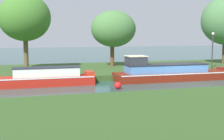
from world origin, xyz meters
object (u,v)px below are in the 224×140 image
object	(u,v)px
willow_tree_left	(25,18)
lamp_post	(213,46)
willow_tree_centre	(114,29)
mooring_post_near	(65,71)
channel_buoy	(118,85)
maroon_barge	(171,72)
red_narrowboat	(42,78)

from	to	relation	value
willow_tree_left	lamp_post	distance (m)	16.21
willow_tree_centre	mooring_post_near	bearing A→B (deg)	-133.97
willow_tree_centre	channel_buoy	bearing A→B (deg)	-103.94
willow_tree_centre	lamp_post	world-z (taller)	willow_tree_centre
willow_tree_centre	maroon_barge	bearing A→B (deg)	-67.84
willow_tree_left	channel_buoy	world-z (taller)	willow_tree_left
lamp_post	willow_tree_centre	bearing A→B (deg)	153.80
mooring_post_near	willow_tree_centre	bearing A→B (deg)	46.03
lamp_post	channel_buoy	size ratio (longest dim) A/B	7.15
lamp_post	red_narrowboat	bearing A→B (deg)	-169.82
willow_tree_centre	mooring_post_near	xyz separation A→B (m)	(-5.06, -5.24, -3.10)
channel_buoy	red_narrowboat	bearing A→B (deg)	151.79
red_narrowboat	willow_tree_centre	size ratio (longest dim) A/B	1.40
willow_tree_left	willow_tree_centre	size ratio (longest dim) A/B	1.23
willow_tree_left	willow_tree_centre	distance (m)	7.88
mooring_post_near	channel_buoy	xyz separation A→B (m)	(2.85, -3.66, -0.56)
lamp_post	mooring_post_near	world-z (taller)	lamp_post
maroon_barge	channel_buoy	size ratio (longest dim) A/B	21.21
mooring_post_near	willow_tree_left	bearing A→B (deg)	120.42
willow_tree_left	mooring_post_near	size ratio (longest dim) A/B	8.39
lamp_post	mooring_post_near	bearing A→B (deg)	-173.95
willow_tree_left	channel_buoy	distance (m)	11.03
red_narrowboat	mooring_post_near	distance (m)	2.08
maroon_barge	red_narrowboat	distance (m)	9.35
maroon_barge	willow_tree_left	world-z (taller)	willow_tree_left
maroon_barge	willow_tree_left	distance (m)	12.73
maroon_barge	lamp_post	distance (m)	6.12
maroon_barge	willow_tree_centre	size ratio (longest dim) A/B	1.82
maroon_barge	lamp_post	xyz separation A→B (m)	(5.23, 2.62, 1.79)
red_narrowboat	channel_buoy	xyz separation A→B (m)	(4.49, -2.41, -0.29)
willow_tree_left	mooring_post_near	distance (m)	6.74
willow_tree_left	channel_buoy	bearing A→B (deg)	-56.14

